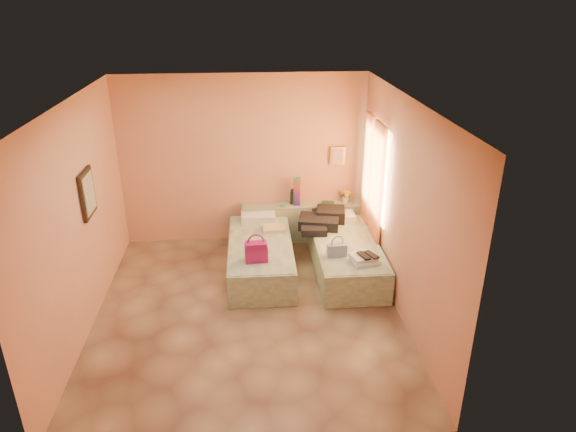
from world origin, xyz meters
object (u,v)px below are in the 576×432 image
object	(u,v)px
bed_left	(261,257)
green_book	(328,203)
towel_stack	(365,259)
headboard_ledge	(303,222)
water_bottle	(292,197)
bed_right	(346,257)
flower_vase	(345,195)
magenta_handbag	(256,251)
blue_handbag	(337,250)

from	to	relation	value
bed_left	green_book	size ratio (longest dim) A/B	9.96
green_book	towel_stack	size ratio (longest dim) A/B	0.57
headboard_ledge	green_book	world-z (taller)	green_book
green_book	towel_stack	world-z (taller)	green_book
bed_left	water_bottle	world-z (taller)	water_bottle
bed_right	towel_stack	bearing A→B (deg)	-77.89
bed_left	flower_vase	distance (m)	1.93
bed_left	bed_right	xyz separation A→B (m)	(1.29, -0.11, 0.00)
bed_left	flower_vase	xyz separation A→B (m)	(1.49, 1.10, 0.53)
magenta_handbag	blue_handbag	size ratio (longest dim) A/B	1.14
headboard_ledge	green_book	xyz separation A→B (m)	(0.41, -0.02, 0.34)
bed_left	magenta_handbag	world-z (taller)	magenta_handbag
bed_left	blue_handbag	world-z (taller)	blue_handbag
headboard_ledge	flower_vase	bearing A→B (deg)	4.08
bed_left	magenta_handbag	xyz separation A→B (m)	(-0.07, -0.58, 0.40)
water_bottle	green_book	bearing A→B (deg)	-5.53
headboard_ledge	magenta_handbag	world-z (taller)	magenta_handbag
headboard_ledge	flower_vase	xyz separation A→B (m)	(0.72, 0.05, 0.45)
flower_vase	magenta_handbag	bearing A→B (deg)	-132.89
blue_handbag	bed_left	bearing A→B (deg)	151.07
bed_left	magenta_handbag	bearing A→B (deg)	-96.56
headboard_ledge	flower_vase	size ratio (longest dim) A/B	7.96
water_bottle	blue_handbag	size ratio (longest dim) A/B	0.94
headboard_ledge	water_bottle	size ratio (longest dim) A/B	7.95
towel_stack	magenta_handbag	bearing A→B (deg)	173.62
blue_handbag	towel_stack	size ratio (longest dim) A/B	0.78
headboard_ledge	water_bottle	xyz separation A→B (m)	(-0.18, 0.04, 0.45)
water_bottle	bed_right	bearing A→B (deg)	-59.53
bed_right	water_bottle	size ratio (longest dim) A/B	7.75
headboard_ledge	towel_stack	distance (m)	1.93
bed_right	green_book	size ratio (longest dim) A/B	9.96
magenta_handbag	blue_handbag	distance (m)	1.14
headboard_ledge	green_book	bearing A→B (deg)	-2.73
headboard_ledge	green_book	distance (m)	0.54
water_bottle	towel_stack	bearing A→B (deg)	-65.59
bed_left	magenta_handbag	distance (m)	0.71
headboard_ledge	water_bottle	world-z (taller)	water_bottle
bed_left	blue_handbag	size ratio (longest dim) A/B	7.30
bed_left	towel_stack	size ratio (longest dim) A/B	5.71
water_bottle	magenta_handbag	size ratio (longest dim) A/B	0.83
bed_left	green_book	world-z (taller)	green_book
magenta_handbag	towel_stack	bearing A→B (deg)	-10.68
green_book	magenta_handbag	world-z (taller)	magenta_handbag
blue_handbag	towel_stack	bearing A→B (deg)	-34.99
bed_right	flower_vase	xyz separation A→B (m)	(0.20, 1.21, 0.53)
green_book	blue_handbag	world-z (taller)	green_book
water_bottle	towel_stack	size ratio (longest dim) A/B	0.74
green_book	bed_left	bearing A→B (deg)	-123.09
headboard_ledge	green_book	size ratio (longest dim) A/B	10.20
water_bottle	flower_vase	size ratio (longest dim) A/B	1.00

